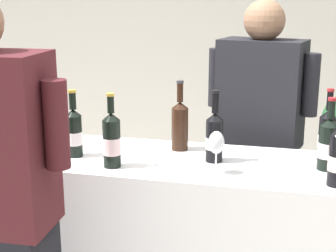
% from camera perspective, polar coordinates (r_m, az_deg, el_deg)
% --- Properties ---
extents(wall_back, '(8.00, 0.10, 2.80)m').
position_cam_1_polar(wall_back, '(4.71, 7.69, 10.86)').
color(wall_back, beige).
rests_on(wall_back, ground_plane).
extents(wine_bottle_0, '(0.08, 0.08, 0.32)m').
position_cam_1_polar(wine_bottle_0, '(2.19, 5.28, -1.19)').
color(wine_bottle_0, black).
rests_on(wine_bottle_0, counter).
extents(wine_bottle_1, '(0.07, 0.07, 0.32)m').
position_cam_1_polar(wine_bottle_1, '(2.29, 17.57, -1.06)').
color(wine_bottle_1, black).
rests_on(wine_bottle_1, counter).
extents(wine_bottle_2, '(0.09, 0.09, 0.31)m').
position_cam_1_polar(wine_bottle_2, '(2.18, 17.74, -1.97)').
color(wine_bottle_2, black).
rests_on(wine_bottle_2, counter).
extents(wine_bottle_4, '(0.08, 0.08, 0.32)m').
position_cam_1_polar(wine_bottle_4, '(2.12, -6.40, -1.58)').
color(wine_bottle_4, black).
rests_on(wine_bottle_4, counter).
extents(wine_bottle_5, '(0.08, 0.08, 0.32)m').
position_cam_1_polar(wine_bottle_5, '(2.36, -16.57, -0.55)').
color(wine_bottle_5, black).
rests_on(wine_bottle_5, counter).
extents(wine_bottle_6, '(0.08, 0.08, 0.33)m').
position_cam_1_polar(wine_bottle_6, '(2.34, 1.35, 0.24)').
color(wine_bottle_6, black).
rests_on(wine_bottle_6, counter).
extents(wine_bottle_7, '(0.07, 0.07, 0.30)m').
position_cam_1_polar(wine_bottle_7, '(2.29, -10.60, -0.67)').
color(wine_bottle_7, black).
rests_on(wine_bottle_7, counter).
extents(wine_glass, '(0.06, 0.06, 0.18)m').
position_cam_1_polar(wine_glass, '(2.04, 5.50, -2.09)').
color(wine_glass, silver).
rests_on(wine_glass, counter).
extents(person_server, '(0.58, 0.33, 1.69)m').
position_cam_1_polar(person_server, '(2.79, 10.11, -4.06)').
color(person_server, black).
rests_on(person_server, ground_plane).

